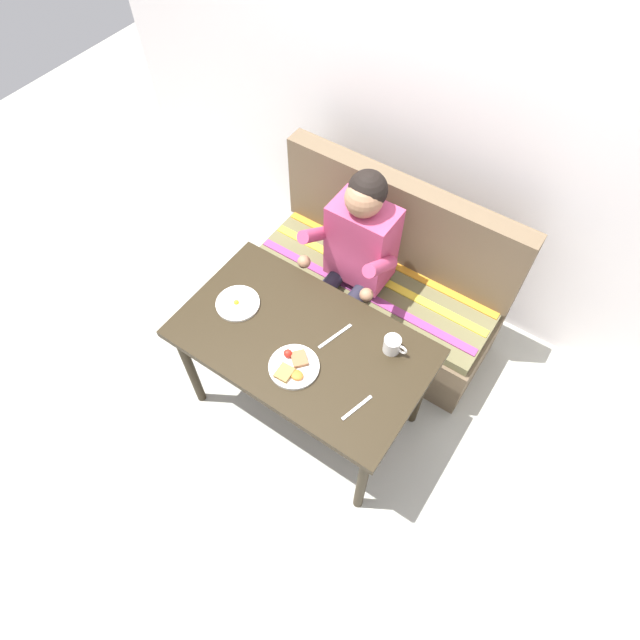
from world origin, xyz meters
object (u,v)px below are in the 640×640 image
(plate_breakfast, at_px, (293,366))
(plate_eggs, at_px, (238,303))
(person, at_px, (354,253))
(table, at_px, (302,350))
(coffee_mug, at_px, (393,345))
(knife, at_px, (335,336))
(couch, at_px, (378,287))
(fork, at_px, (357,408))

(plate_breakfast, relative_size, plate_eggs, 1.07)
(person, bearing_deg, plate_breakfast, -79.52)
(table, xyz_separation_m, person, (-0.08, 0.59, 0.09))
(plate_eggs, distance_m, coffee_mug, 0.78)
(coffee_mug, bearing_deg, table, -152.56)
(plate_eggs, bearing_deg, knife, 12.81)
(couch, relative_size, plate_breakfast, 6.21)
(table, bearing_deg, couch, 90.00)
(table, relative_size, couch, 0.83)
(couch, relative_size, coffee_mug, 12.20)
(table, distance_m, fork, 0.43)
(plate_breakfast, height_order, fork, plate_breakfast)
(fork, xyz_separation_m, knife, (-0.28, 0.25, 0.00))
(person, xyz_separation_m, plate_breakfast, (0.14, -0.73, 0.00))
(plate_breakfast, distance_m, knife, 0.26)
(couch, relative_size, knife, 7.20)
(plate_breakfast, bearing_deg, fork, -0.95)
(person, bearing_deg, couch, 64.88)
(table, distance_m, plate_breakfast, 0.18)
(knife, bearing_deg, couch, 115.93)
(coffee_mug, bearing_deg, plate_breakfast, -133.75)
(person, bearing_deg, fork, -57.00)
(person, xyz_separation_m, plate_eggs, (-0.30, -0.60, -0.00))
(plate_eggs, bearing_deg, person, 63.29)
(person, xyz_separation_m, fork, (0.48, -0.74, -0.01))
(plate_eggs, height_order, coffee_mug, coffee_mug)
(plate_eggs, relative_size, knife, 1.08)
(plate_breakfast, xyz_separation_m, coffee_mug, (0.32, 0.33, 0.03))
(coffee_mug, relative_size, fork, 0.69)
(plate_breakfast, xyz_separation_m, knife, (0.06, 0.25, -0.01))
(plate_eggs, height_order, fork, plate_eggs)
(plate_breakfast, height_order, plate_eggs, plate_breakfast)
(plate_eggs, distance_m, knife, 0.51)
(fork, height_order, knife, same)
(table, bearing_deg, coffee_mug, 27.44)
(table, xyz_separation_m, fork, (0.40, -0.15, 0.08))
(table, distance_m, person, 0.60)
(table, height_order, couch, couch)
(table, relative_size, plate_breakfast, 5.18)
(table, xyz_separation_m, coffee_mug, (0.37, 0.19, 0.13))
(couch, relative_size, plate_eggs, 6.67)
(fork, bearing_deg, coffee_mug, 109.72)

